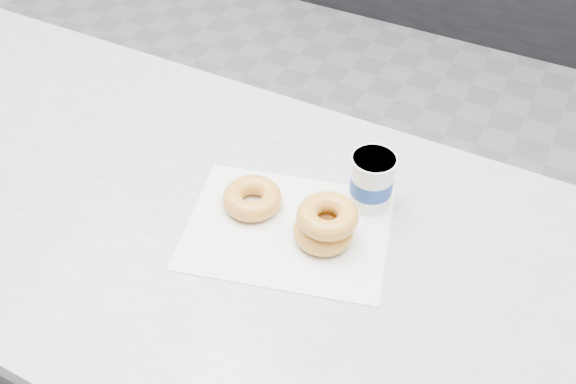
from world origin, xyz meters
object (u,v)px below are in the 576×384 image
Objects in this scene: donut_stack at (326,224)px; coffee_cup at (372,181)px; counter at (255,372)px; donut_single at (252,198)px.

donut_stack is 0.12m from coffee_cup.
counter is at bearing -111.22° from coffee_cup.
coffee_cup is at bearing 30.03° from donut_single.
coffee_cup is (0.03, 0.11, 0.02)m from donut_stack.
donut_stack is at bearing 21.11° from counter.
donut_stack reaches higher than counter.
counter is 0.55m from coffee_cup.
donut_stack is 1.15× the size of coffee_cup.
donut_single reaches higher than counter.
donut_single is at bearing 175.72° from donut_stack.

